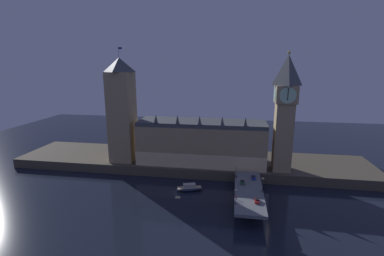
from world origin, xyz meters
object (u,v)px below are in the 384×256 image
(car_northbound_lead, at_px, (242,182))
(street_lamp_mid, at_px, (263,183))
(pedestrian_mid_walk, at_px, (262,190))
(street_lamp_near, at_px, (236,195))
(car_southbound_trail, at_px, (254,177))
(car_southbound_lead, at_px, (257,201))
(street_lamp_far, at_px, (236,169))
(victoria_tower, at_px, (122,110))
(pedestrian_far_rail, at_px, (237,176))
(clock_tower, at_px, (285,110))
(pedestrian_near_rail, at_px, (236,197))
(boat_upstream, at_px, (189,188))

(car_northbound_lead, bearing_deg, street_lamp_mid, -36.60)
(pedestrian_mid_walk, distance_m, street_lamp_near, 17.93)
(car_southbound_trail, bearing_deg, car_southbound_lead, -90.00)
(street_lamp_near, height_order, street_lamp_far, street_lamp_near)
(car_southbound_lead, distance_m, street_lamp_near, 10.19)
(victoria_tower, distance_m, pedestrian_mid_walk, 93.06)
(pedestrian_far_rail, bearing_deg, street_lamp_far, 107.45)
(clock_tower, height_order, pedestrian_mid_walk, clock_tower)
(pedestrian_mid_walk, bearing_deg, pedestrian_far_rail, 127.12)
(pedestrian_mid_walk, bearing_deg, pedestrian_near_rail, -142.56)
(car_southbound_trail, bearing_deg, victoria_tower, 165.83)
(pedestrian_far_rail, height_order, boat_upstream, pedestrian_far_rail)
(street_lamp_near, height_order, boat_upstream, street_lamp_near)
(car_southbound_trail, xyz_separation_m, street_lamp_near, (-9.00, -28.49, 3.63))
(clock_tower, relative_size, car_southbound_trail, 13.78)
(car_southbound_trail, bearing_deg, pedestrian_near_rail, -109.53)
(car_northbound_lead, xyz_separation_m, street_lamp_far, (-3.27, 8.04, 3.54))
(clock_tower, xyz_separation_m, car_southbound_lead, (-15.88, -42.83, -32.70))
(car_southbound_lead, bearing_deg, street_lamp_far, 108.89)
(pedestrian_far_rail, distance_m, street_lamp_mid, 18.21)
(street_lamp_mid, distance_m, boat_upstream, 37.95)
(victoria_tower, distance_m, car_southbound_lead, 94.95)
(car_northbound_lead, xyz_separation_m, pedestrian_mid_walk, (8.60, -8.38, 0.30))
(street_lamp_far, bearing_deg, street_lamp_near, -90.00)
(victoria_tower, relative_size, street_lamp_near, 9.92)
(car_southbound_lead, relative_size, pedestrian_mid_walk, 2.14)
(car_southbound_lead, height_order, street_lamp_near, street_lamp_near)
(car_southbound_lead, height_order, street_lamp_far, street_lamp_far)
(street_lamp_near, distance_m, street_lamp_mid, 19.16)
(car_southbound_lead, relative_size, pedestrian_far_rail, 2.30)
(car_southbound_lead, relative_size, boat_upstream, 0.27)
(car_northbound_lead, height_order, pedestrian_mid_walk, pedestrian_mid_walk)
(victoria_tower, relative_size, pedestrian_far_rail, 39.66)
(car_southbound_lead, height_order, pedestrian_near_rail, pedestrian_near_rail)
(car_northbound_lead, distance_m, pedestrian_mid_walk, 12.01)
(street_lamp_far, bearing_deg, pedestrian_mid_walk, -54.15)
(car_southbound_trail, height_order, pedestrian_mid_walk, pedestrian_mid_walk)
(pedestrian_near_rail, bearing_deg, car_southbound_trail, 70.47)
(car_southbound_lead, bearing_deg, pedestrian_near_rail, 172.69)
(pedestrian_near_rail, bearing_deg, boat_upstream, 142.11)
(car_southbound_lead, bearing_deg, pedestrian_far_rail, 108.96)
(car_northbound_lead, xyz_separation_m, street_lamp_mid, (9.00, -6.68, 3.40))
(street_lamp_mid, relative_size, street_lamp_far, 0.97)
(clock_tower, relative_size, street_lamp_near, 9.45)
(pedestrian_far_rail, xyz_separation_m, boat_upstream, (-23.99, -5.25, -6.17))
(pedestrian_near_rail, bearing_deg, street_lamp_near, -95.38)
(car_northbound_lead, relative_size, pedestrian_near_rail, 2.34)
(clock_tower, relative_size, street_lamp_far, 9.64)
(street_lamp_mid, bearing_deg, pedestrian_mid_walk, -103.26)
(pedestrian_mid_walk, relative_size, boat_upstream, 0.13)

